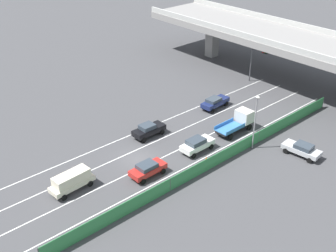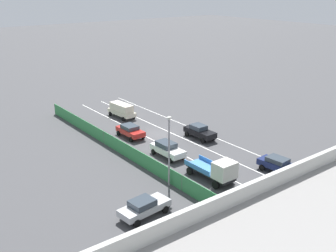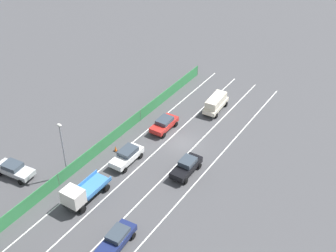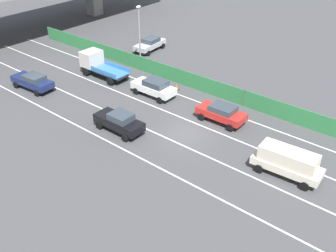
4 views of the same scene
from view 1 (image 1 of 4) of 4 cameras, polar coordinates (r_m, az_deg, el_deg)
name	(u,v)px [view 1 (image 1 of 4)]	position (r m, az deg, el deg)	size (l,w,h in m)	color
ground_plane	(138,159)	(50.68, -4.05, -4.39)	(300.00, 300.00, 0.00)	#424244
lane_line_left_edge	(151,126)	(57.36, -2.28, -0.06)	(0.14, 48.43, 0.01)	silver
lane_line_mid_left	(168,136)	(55.14, -0.05, -1.32)	(0.14, 48.43, 0.01)	silver
lane_line_mid_right	(186,146)	(53.04, 2.36, -2.68)	(0.14, 48.43, 0.01)	silver
lane_line_right_edge	(205,157)	(51.07, 4.97, -4.14)	(0.14, 48.43, 0.01)	silver
elevated_overpass	(302,45)	(70.34, 17.32, 10.14)	(58.29, 11.70, 8.25)	gray
green_fence	(218,159)	(49.53, 6.68, -4.30)	(0.10, 44.53, 1.60)	#338447
car_sedan_red	(148,169)	(47.42, -2.71, -5.66)	(2.04, 4.24, 1.55)	red
car_sedan_navy	(215,102)	(62.30, 6.22, 3.17)	(2.21, 4.79, 1.58)	navy
car_sedan_black	(149,130)	(54.76, -2.58, -0.47)	(1.95, 4.42, 1.70)	black
car_van_cream	(72,180)	(46.23, -12.61, -7.02)	(2.20, 4.91, 2.04)	beige
car_sedan_white	(197,144)	(51.74, 3.87, -2.40)	(2.01, 4.44, 1.68)	white
flatbed_truck_blue	(239,121)	(56.84, 9.43, 0.70)	(2.33, 5.51, 2.46)	black
parked_wagon_silver	(302,149)	(53.22, 17.29, -2.91)	(4.63, 2.35, 1.54)	#B2B5B7
traffic_light	(256,59)	(70.70, 11.59, 8.64)	(2.82, 0.62, 5.68)	#47474C
street_lamp	(255,117)	(51.62, 11.48, 1.16)	(0.60, 0.36, 6.94)	gray
traffic_cone	(206,159)	(50.15, 5.08, -4.38)	(0.47, 0.47, 0.70)	orange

